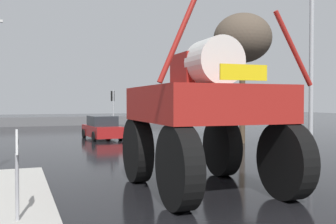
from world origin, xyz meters
TOP-DOWN VIEW (x-y plane):
  - ground_plane at (0.00, 18.00)m, footprint 120.00×120.00m
  - median_island at (-3.80, 7.46)m, footprint 1.54×7.37m
  - lane_arrow_sign at (-3.82, 4.84)m, footprint 0.07×0.60m
  - oversize_sprayer at (1.02, 6.54)m, footprint 4.08×5.40m
  - sedan_ahead at (1.37, 22.34)m, footprint 2.10×4.21m
  - traffic_signal_near_right at (4.10, 10.72)m, footprint 0.24×0.54m
  - traffic_signal_far_left at (3.59, 28.78)m, footprint 0.24×0.55m
  - streetlight_near_right at (7.62, 9.80)m, footprint 1.86×0.24m
  - bare_tree_right at (8.57, 16.84)m, footprint 3.39×3.39m
  - roadside_barrier at (0.00, 37.96)m, footprint 25.49×0.24m

SIDE VIEW (x-z plane):
  - ground_plane at x=0.00m, z-range 0.00..0.00m
  - median_island at x=-3.80m, z-range 0.00..0.15m
  - roadside_barrier at x=0.00m, z-range 0.00..0.90m
  - sedan_ahead at x=1.37m, z-range -0.05..1.47m
  - lane_arrow_sign at x=-3.82m, z-range 0.48..2.22m
  - oversize_sprayer at x=1.02m, z-range -0.27..4.47m
  - traffic_signal_near_right at x=4.10m, z-range 0.77..4.14m
  - traffic_signal_far_left at x=3.59m, z-range 0.78..4.22m
  - streetlight_near_right at x=7.62m, z-range 0.45..9.71m
  - bare_tree_right at x=8.57m, z-range 2.30..9.91m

